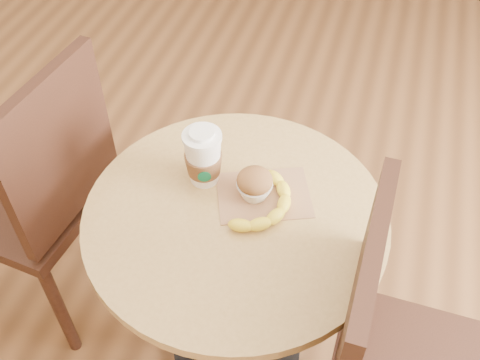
{
  "coord_description": "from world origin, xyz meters",
  "views": [
    {
      "loc": [
        0.2,
        -0.76,
        1.85
      ],
      "look_at": [
        -0.07,
        0.16,
        0.83
      ],
      "focal_mm": 42.0,
      "sensor_mm": 36.0,
      "label": 1
    }
  ],
  "objects_px": {
    "banana": "(267,203)",
    "chair_left": "(40,193)",
    "coffee_cup": "(203,159)",
    "muffin": "(255,184)",
    "cafe_table": "(236,256)"
  },
  "relations": [
    {
      "from": "coffee_cup",
      "to": "banana",
      "type": "xyz_separation_m",
      "value": [
        0.19,
        -0.05,
        -0.06
      ]
    },
    {
      "from": "chair_left",
      "to": "coffee_cup",
      "type": "height_order",
      "value": "chair_left"
    },
    {
      "from": "coffee_cup",
      "to": "muffin",
      "type": "distance_m",
      "value": 0.15
    },
    {
      "from": "cafe_table",
      "to": "coffee_cup",
      "type": "height_order",
      "value": "coffee_cup"
    },
    {
      "from": "cafe_table",
      "to": "coffee_cup",
      "type": "distance_m",
      "value": 0.3
    },
    {
      "from": "cafe_table",
      "to": "muffin",
      "type": "relative_size",
      "value": 8.2
    },
    {
      "from": "cafe_table",
      "to": "muffin",
      "type": "height_order",
      "value": "muffin"
    },
    {
      "from": "chair_left",
      "to": "banana",
      "type": "distance_m",
      "value": 0.75
    },
    {
      "from": "banana",
      "to": "chair_left",
      "type": "bearing_deg",
      "value": -163.42
    },
    {
      "from": "chair_left",
      "to": "muffin",
      "type": "height_order",
      "value": "chair_left"
    },
    {
      "from": "muffin",
      "to": "banana",
      "type": "relative_size",
      "value": 0.39
    },
    {
      "from": "coffee_cup",
      "to": "banana",
      "type": "relative_size",
      "value": 0.7
    },
    {
      "from": "muffin",
      "to": "banana",
      "type": "xyz_separation_m",
      "value": [
        0.04,
        -0.03,
        -0.02
      ]
    },
    {
      "from": "cafe_table",
      "to": "muffin",
      "type": "bearing_deg",
      "value": 66.1
    },
    {
      "from": "cafe_table",
      "to": "banana",
      "type": "bearing_deg",
      "value": 27.92
    }
  ]
}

